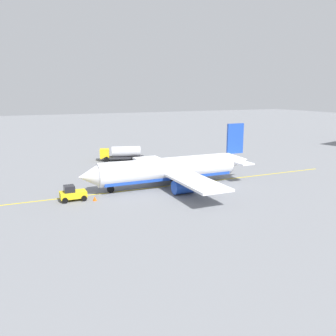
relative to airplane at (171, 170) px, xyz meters
The scene contains 7 objects.
ground_plane 2.71m from the airplane, ahead, with size 400.00×400.00×0.00m, color slate.
airplane is the anchor object (origin of this frame).
fuel_tanker 24.57m from the airplane, 88.78° to the right, with size 10.00×5.12×3.15m.
pushback_tug 16.17m from the airplane, ahead, with size 3.63×2.34×2.20m.
refueling_worker 14.59m from the airplane, 98.39° to the right, with size 0.63×0.60×1.71m.
safety_cone_nose 13.72m from the airplane, 12.31° to the left, with size 0.58×0.58×0.65m, color #F2590F.
taxi_line_marking 2.71m from the airplane, ahead, with size 64.64×0.30×0.01m, color yellow.
Camera 1 is at (23.69, 50.89, 15.03)m, focal length 38.11 mm.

